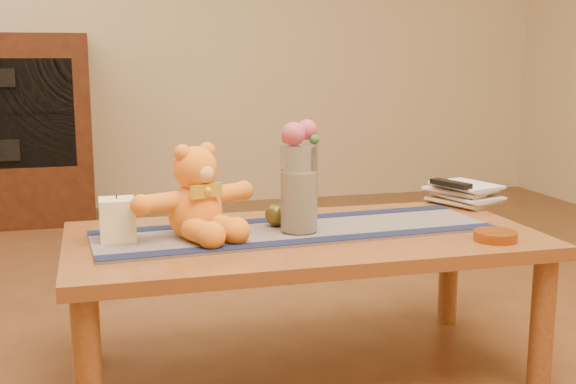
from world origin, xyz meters
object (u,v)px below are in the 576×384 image
object	(u,v)px
pillar_candle	(117,219)
book_bottom	(448,204)
amber_dish	(495,236)
bronze_ball	(277,215)
glass_vase	(299,189)
tv_remote	(451,184)
teddy_bear	(195,192)

from	to	relation	value
pillar_candle	book_bottom	distance (m)	1.16
pillar_candle	amber_dish	size ratio (longest dim) A/B	0.95
bronze_ball	book_bottom	size ratio (longest dim) A/B	0.32
book_bottom	amber_dish	bearing A→B (deg)	-123.84
glass_vase	bronze_ball	distance (m)	0.14
glass_vase	book_bottom	size ratio (longest dim) A/B	1.17
bronze_ball	tv_remote	world-z (taller)	tv_remote
tv_remote	amber_dish	size ratio (longest dim) A/B	1.28
glass_vase	tv_remote	world-z (taller)	glass_vase
tv_remote	amber_dish	xyz separation A→B (m)	(-0.09, -0.46, -0.07)
amber_dish	teddy_bear	bearing A→B (deg)	162.48
amber_dish	glass_vase	bearing A→B (deg)	156.90
pillar_candle	teddy_bear	bearing A→B (deg)	-1.65
teddy_bear	amber_dish	bearing A→B (deg)	-41.80
glass_vase	tv_remote	size ratio (longest dim) A/B	1.62
bronze_ball	tv_remote	xyz separation A→B (m)	(0.67, 0.15, 0.04)
pillar_candle	bronze_ball	size ratio (longest dim) A/B	1.67
bronze_ball	pillar_candle	bearing A→B (deg)	-174.92
glass_vase	book_bottom	xyz separation A→B (m)	(0.62, 0.24, -0.13)
tv_remote	glass_vase	bearing A→B (deg)	-179.14
bronze_ball	glass_vase	bearing A→B (deg)	-61.62
pillar_candle	glass_vase	world-z (taller)	glass_vase
glass_vase	tv_remote	xyz separation A→B (m)	(0.62, 0.23, -0.05)
book_bottom	amber_dish	xyz separation A→B (m)	(-0.09, -0.47, 0.00)
book_bottom	glass_vase	bearing A→B (deg)	178.72
teddy_bear	pillar_candle	xyz separation A→B (m)	(-0.22, 0.01, -0.07)
tv_remote	bronze_ball	bearing A→B (deg)	172.65
glass_vase	book_bottom	bearing A→B (deg)	21.56
glass_vase	bronze_ball	bearing A→B (deg)	118.38
glass_vase	amber_dish	size ratio (longest dim) A/B	2.08
pillar_candle	amber_dish	distance (m)	1.09
pillar_candle	tv_remote	bearing A→B (deg)	9.42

